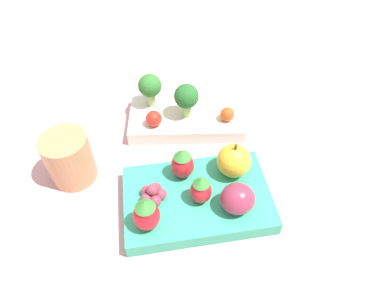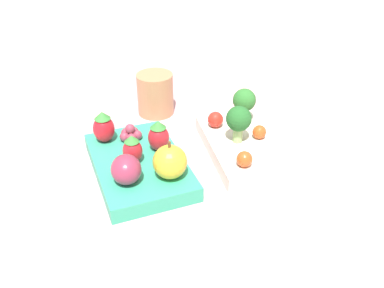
% 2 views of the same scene
% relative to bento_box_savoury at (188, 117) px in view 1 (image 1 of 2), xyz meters
% --- Properties ---
extents(ground_plane, '(4.00, 4.00, 0.00)m').
position_rel_bento_box_savoury_xyz_m(ground_plane, '(-0.00, -0.08, -0.01)').
color(ground_plane, '#C6939E').
extents(bento_box_savoury, '(0.19, 0.11, 0.02)m').
position_rel_bento_box_savoury_xyz_m(bento_box_savoury, '(0.00, 0.00, 0.00)').
color(bento_box_savoury, silver).
rests_on(bento_box_savoury, ground_plane).
extents(bento_box_fruit, '(0.21, 0.14, 0.02)m').
position_rel_bento_box_savoury_xyz_m(bento_box_fruit, '(0.00, -0.16, -0.00)').
color(bento_box_fruit, '#33A87F').
rests_on(bento_box_fruit, ground_plane).
extents(broccoli_floret_0, '(0.04, 0.04, 0.06)m').
position_rel_bento_box_savoury_xyz_m(broccoli_floret_0, '(-0.06, 0.02, 0.05)').
color(broccoli_floret_0, '#93B770').
rests_on(broccoli_floret_0, bento_box_savoury).
extents(broccoli_floret_1, '(0.04, 0.04, 0.06)m').
position_rel_bento_box_savoury_xyz_m(broccoli_floret_1, '(0.00, -0.01, 0.05)').
color(broccoli_floret_1, '#93B770').
rests_on(broccoli_floret_1, bento_box_savoury).
extents(cherry_tomato_0, '(0.02, 0.02, 0.02)m').
position_rel_bento_box_savoury_xyz_m(cherry_tomato_0, '(0.06, -0.02, 0.02)').
color(cherry_tomato_0, '#DB4C1E').
rests_on(cherry_tomato_0, bento_box_savoury).
extents(cherry_tomato_1, '(0.02, 0.02, 0.02)m').
position_rel_bento_box_savoury_xyz_m(cherry_tomato_1, '(-0.01, 0.03, 0.02)').
color(cherry_tomato_1, '#DB4C1E').
rests_on(cherry_tomato_1, bento_box_savoury).
extents(cherry_tomato_2, '(0.03, 0.03, 0.03)m').
position_rel_bento_box_savoury_xyz_m(cherry_tomato_2, '(-0.05, -0.03, 0.02)').
color(cherry_tomato_2, red).
rests_on(cherry_tomato_2, bento_box_savoury).
extents(apple, '(0.05, 0.05, 0.05)m').
position_rel_bento_box_savoury_xyz_m(apple, '(0.06, -0.13, 0.03)').
color(apple, gold).
rests_on(apple, bento_box_fruit).
extents(strawberry_0, '(0.03, 0.03, 0.04)m').
position_rel_bento_box_savoury_xyz_m(strawberry_0, '(0.01, -0.17, 0.03)').
color(strawberry_0, red).
rests_on(strawberry_0, bento_box_fruit).
extents(strawberry_1, '(0.03, 0.03, 0.05)m').
position_rel_bento_box_savoury_xyz_m(strawberry_1, '(-0.01, -0.13, 0.03)').
color(strawberry_1, red).
rests_on(strawberry_1, bento_box_fruit).
extents(strawberry_2, '(0.03, 0.03, 0.05)m').
position_rel_bento_box_savoury_xyz_m(strawberry_2, '(-0.06, -0.20, 0.04)').
color(strawberry_2, red).
rests_on(strawberry_2, bento_box_fruit).
extents(plum, '(0.04, 0.04, 0.04)m').
position_rel_bento_box_savoury_xyz_m(plum, '(0.05, -0.18, 0.03)').
color(plum, '#892D47').
rests_on(plum, bento_box_fruit).
extents(grape_cluster, '(0.03, 0.03, 0.03)m').
position_rel_bento_box_savoury_xyz_m(grape_cluster, '(-0.05, -0.16, 0.02)').
color(grape_cluster, '#93384C').
rests_on(grape_cluster, bento_box_fruit).
extents(drinking_cup, '(0.06, 0.06, 0.07)m').
position_rel_bento_box_savoury_xyz_m(drinking_cup, '(-0.17, -0.10, 0.03)').
color(drinking_cup, tan).
rests_on(drinking_cup, ground_plane).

